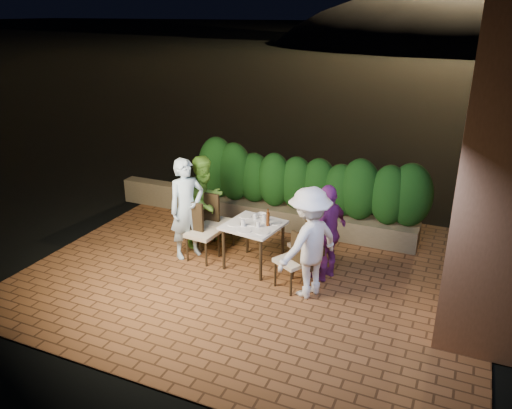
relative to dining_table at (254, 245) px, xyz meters
The scene contains 30 objects.
ground 0.71m from the dining_table, 79.14° to the right, with size 400.00×400.00×0.00m, color black.
terrace_floor 0.47m from the dining_table, 34.43° to the right, with size 7.00×6.00×0.15m, color brown.
window_pane 3.48m from the dining_table, 17.51° to the left, with size 0.08×1.00×1.40m, color black.
window_frame 3.47m from the dining_table, 17.56° to the left, with size 0.06×1.15×1.55m, color black.
planter 1.76m from the dining_table, 79.80° to the left, with size 4.20×0.55×0.40m, color brown.
hedge 1.84m from the dining_table, 79.80° to the left, with size 4.00×0.70×1.10m, color #11390F, non-canonical shape.
parapet 3.20m from the dining_table, 147.34° to the left, with size 2.20×0.30×0.50m, color brown.
hill 59.62m from the dining_table, 87.97° to the left, with size 52.00×40.00×22.00m, color black.
dining_table is the anchor object (origin of this frame).
plate_nw 0.49m from the dining_table, 152.93° to the right, with size 0.20×0.20×0.01m, color white.
plate_sw 0.50m from the dining_table, 137.84° to the left, with size 0.20×0.20×0.01m, color white.
plate_ne 0.52m from the dining_table, 42.81° to the right, with size 0.23×0.23×0.01m, color white.
plate_se 0.51m from the dining_table, 29.22° to the left, with size 0.21×0.21×0.01m, color white.
plate_centre 0.38m from the dining_table, behind, with size 0.23×0.23×0.01m, color white.
plate_front 0.49m from the dining_table, 93.25° to the right, with size 0.21×0.21×0.01m, color white.
glass_nw 0.47m from the dining_table, 127.04° to the right, with size 0.07×0.07×0.12m, color silver.
glass_sw 0.47m from the dining_table, 106.90° to the left, with size 0.06×0.06×0.10m, color silver.
glass_ne 0.45m from the dining_table, 36.07° to the right, with size 0.06×0.06×0.10m, color silver.
glass_se 0.48m from the dining_table, 50.73° to the left, with size 0.07×0.07×0.12m, color silver.
beer_bottle 0.57m from the dining_table, ahead, with size 0.06×0.06×0.29m, color #49230C, non-canonical shape.
bowl 0.52m from the dining_table, 89.47° to the left, with size 0.19×0.19×0.05m, color white.
chair_left_front 0.89m from the dining_table, behind, with size 0.46×0.46×1.00m, color black, non-canonical shape.
chair_left_back 0.91m from the dining_table, 156.51° to the left, with size 0.47×0.47×1.00m, color black, non-canonical shape.
chair_right_front 0.91m from the dining_table, 26.00° to the right, with size 0.44×0.44×0.94m, color black, non-canonical shape.
chair_right_back 0.87m from the dining_table, 10.77° to the left, with size 0.44×0.44×0.95m, color black, non-canonical shape.
diner_blue 1.27m from the dining_table, behind, with size 0.63×0.41×1.73m, color silver.
diner_green 1.28m from the dining_table, 159.05° to the left, with size 0.80×0.62×1.64m, color #72BB3A.
diner_white 1.27m from the dining_table, 23.69° to the right, with size 1.08×0.62×1.67m, color white.
diner_purple 1.26m from the dining_table, ahead, with size 0.90×0.38×1.54m, color #79297B.
parapet_lamp 2.87m from the dining_table, 143.01° to the left, with size 0.10×0.10×0.14m, color orange.
Camera 1 is at (2.86, -6.11, 3.95)m, focal length 35.00 mm.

